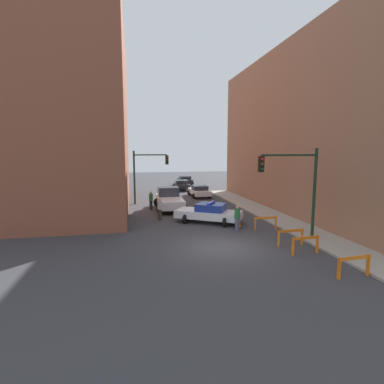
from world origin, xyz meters
TOP-DOWN VIEW (x-y plane):
  - ground_plane at (0.00, 0.00)m, footprint 120.00×120.00m
  - sidewalk_right at (6.20, 0.00)m, footprint 2.40×44.00m
  - building_corner_left at (-12.00, 14.00)m, footprint 14.00×20.00m
  - building_right at (13.40, 8.00)m, footprint 12.00×28.00m
  - traffic_light_near at (4.73, 0.73)m, footprint 3.64×0.35m
  - traffic_light_far at (-3.30, 14.60)m, footprint 3.44×0.35m
  - police_car at (0.79, 5.65)m, footprint 4.97×4.06m
  - white_truck at (-1.40, 11.35)m, footprint 2.66×5.41m
  - parked_car_near at (2.86, 17.96)m, footprint 2.32×4.33m
  - parked_car_mid at (1.93, 24.71)m, footprint 2.49×4.43m
  - parked_car_far at (3.54, 31.29)m, footprint 2.28×4.30m
  - pedestrian_crossing at (-2.64, 7.14)m, footprint 0.41×0.41m
  - pedestrian_corner at (-3.04, 11.29)m, footprint 0.51×0.51m
  - pedestrian_sidewalk at (2.03, 3.14)m, footprint 0.50×0.50m
  - barrier_front at (4.18, -4.80)m, footprint 1.60×0.27m
  - barrier_mid at (3.84, -1.83)m, footprint 1.60×0.32m
  - barrier_back at (3.82, -0.45)m, footprint 1.60×0.25m
  - barrier_corner at (3.88, 2.82)m, footprint 1.60×0.19m
  - traffic_cone at (2.42, 3.79)m, footprint 0.36×0.36m

SIDE VIEW (x-z plane):
  - ground_plane at x=0.00m, z-range 0.00..0.00m
  - sidewalk_right at x=6.20m, z-range 0.00..0.12m
  - traffic_cone at x=2.42m, z-range -0.01..0.65m
  - barrier_front at x=4.18m, z-range 0.17..1.07m
  - barrier_mid at x=3.84m, z-range 0.17..1.07m
  - barrier_back at x=3.82m, z-range 0.17..1.07m
  - barrier_corner at x=3.88m, z-range 0.17..1.07m
  - parked_car_near at x=2.86m, z-range 0.02..1.33m
  - parked_car_mid at x=1.93m, z-range 0.02..1.33m
  - parked_car_far at x=3.54m, z-range 0.02..1.33m
  - police_car at x=0.79m, z-range -0.04..1.48m
  - pedestrian_crossing at x=-2.64m, z-range 0.03..1.69m
  - pedestrian_corner at x=-3.04m, z-range 0.03..1.69m
  - pedestrian_sidewalk at x=2.03m, z-range 0.03..1.69m
  - white_truck at x=-1.40m, z-range -0.04..1.86m
  - traffic_light_far at x=-3.30m, z-range 0.80..6.00m
  - traffic_light_near at x=4.73m, z-range 0.93..6.13m
  - building_right at x=13.40m, z-range 0.00..13.78m
  - building_corner_left at x=-12.00m, z-range 0.00..15.99m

